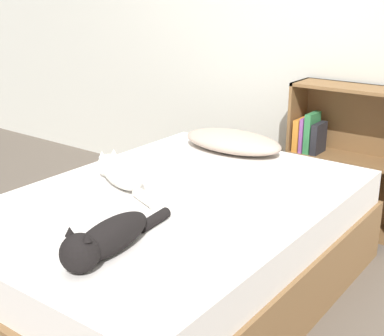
{
  "coord_description": "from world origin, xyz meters",
  "views": [
    {
      "loc": [
        1.49,
        -1.85,
        1.47
      ],
      "look_at": [
        0.0,
        0.15,
        0.62
      ],
      "focal_mm": 50.0,
      "sensor_mm": 36.0,
      "label": 1
    }
  ],
  "objects_px": {
    "pillow": "(233,141)",
    "cat_dark": "(105,240)",
    "bed": "(174,245)",
    "bookshelf": "(347,154)",
    "cat_light": "(120,172)"
  },
  "relations": [
    {
      "from": "bed",
      "to": "cat_dark",
      "type": "xyz_separation_m",
      "value": [
        0.17,
        -0.62,
        0.33
      ]
    },
    {
      "from": "bed",
      "to": "cat_dark",
      "type": "height_order",
      "value": "cat_dark"
    },
    {
      "from": "pillow",
      "to": "bookshelf",
      "type": "bearing_deg",
      "value": 44.65
    },
    {
      "from": "cat_light",
      "to": "bookshelf",
      "type": "xyz_separation_m",
      "value": [
        0.66,
        1.35,
        -0.12
      ]
    },
    {
      "from": "pillow",
      "to": "bed",
      "type": "bearing_deg",
      "value": -77.62
    },
    {
      "from": "bed",
      "to": "cat_light",
      "type": "distance_m",
      "value": 0.45
    },
    {
      "from": "cat_light",
      "to": "bookshelf",
      "type": "relative_size",
      "value": 0.6
    },
    {
      "from": "bed",
      "to": "cat_light",
      "type": "bearing_deg",
      "value": -171.52
    },
    {
      "from": "bed",
      "to": "cat_light",
      "type": "height_order",
      "value": "cat_light"
    },
    {
      "from": "pillow",
      "to": "cat_light",
      "type": "relative_size",
      "value": 1.18
    },
    {
      "from": "cat_dark",
      "to": "bookshelf",
      "type": "relative_size",
      "value": 0.68
    },
    {
      "from": "pillow",
      "to": "cat_dark",
      "type": "xyz_separation_m",
      "value": [
        0.35,
        -1.41,
        0.01
      ]
    },
    {
      "from": "bookshelf",
      "to": "cat_light",
      "type": "bearing_deg",
      "value": -115.89
    },
    {
      "from": "bed",
      "to": "cat_dark",
      "type": "bearing_deg",
      "value": -74.45
    },
    {
      "from": "bed",
      "to": "pillow",
      "type": "xyz_separation_m",
      "value": [
        -0.17,
        0.79,
        0.32
      ]
    }
  ]
}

